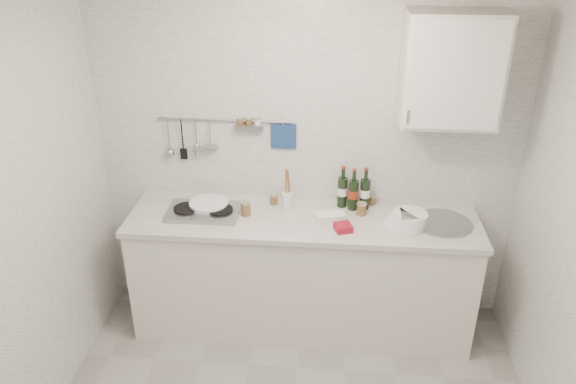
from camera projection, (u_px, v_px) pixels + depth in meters
The scene contains 15 objects.
ceiling at pixel (289, 3), 2.20m from camera, with size 3.00×3.00×0.00m, color silver.
back_wall at pixel (306, 157), 4.01m from camera, with size 3.00×0.02×2.50m, color silver.
counter at pixel (303, 276), 4.11m from camera, with size 2.44×0.64×0.96m.
wall_rail at pixel (222, 133), 3.95m from camera, with size 0.98×0.09×0.34m.
wall_cabinet at pixel (451, 69), 3.46m from camera, with size 0.60×0.38×0.70m.
plate_stack_hob at pixel (207, 206), 3.99m from camera, with size 0.31×0.30×0.05m.
plate_stack_sink at pixel (407, 220), 3.77m from camera, with size 0.29×0.28×0.10m.
wine_bottles at pixel (354, 188), 3.95m from camera, with size 0.23×0.11×0.31m.
butter_dish at pixel (331, 218), 3.83m from camera, with size 0.20×0.10×0.06m, color white.
strawberry_punnet at pixel (343, 228), 3.72m from camera, with size 0.11×0.11×0.04m, color #B0132B.
utensil_crock at pixel (287, 198), 4.00m from camera, with size 0.07×0.07×0.31m.
jar_a at pixel (274, 199), 4.06m from camera, with size 0.06×0.06×0.08m.
jar_b at pixel (372, 200), 4.06m from camera, with size 0.06×0.06×0.07m.
jar_c at pixel (361, 209), 3.91m from camera, with size 0.07×0.07×0.09m.
jar_d at pixel (246, 209), 3.90m from camera, with size 0.07×0.07×0.10m.
Camera 1 is at (0.20, -2.29, 2.82)m, focal length 35.00 mm.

